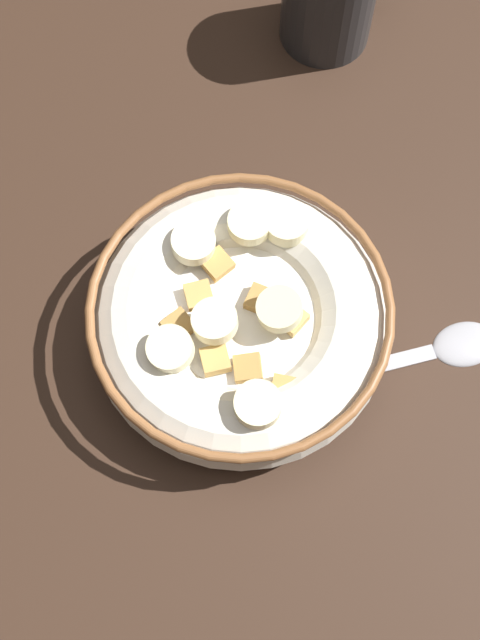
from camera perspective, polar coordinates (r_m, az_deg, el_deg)
ground_plane at (r=55.78cm, az=0.00°, el=-1.47°), size 127.36×127.36×2.00cm
cereal_bowl at (r=52.17cm, az=-0.01°, el=-0.04°), size 18.78×18.78×6.29cm
spoon at (r=55.55cm, az=12.94°, el=-2.09°), size 16.15×7.39×0.80cm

